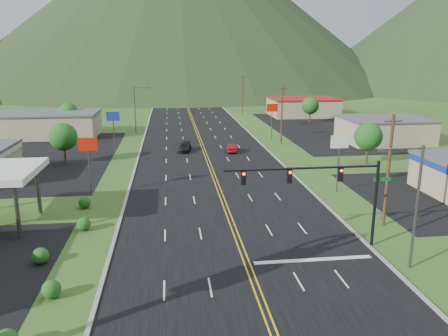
{
  "coord_description": "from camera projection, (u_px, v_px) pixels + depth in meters",
  "views": [
    {
      "loc": [
        -5.29,
        -16.71,
        14.81
      ],
      "look_at": [
        -0.35,
        22.84,
        4.5
      ],
      "focal_mm": 35.0,
      "sensor_mm": 36.0,
      "label": 1
    }
  ],
  "objects": [
    {
      "name": "pole_sign_east_a",
      "position": [
        339.0,
        148.0,
        47.59
      ],
      "size": [
        2.0,
        0.18,
        6.4
      ],
      "color": "#59595E",
      "rests_on": "ground"
    },
    {
      "name": "building_east_far",
      "position": [
        303.0,
        107.0,
        109.65
      ],
      "size": [
        16.4,
        12.4,
        4.5
      ],
      "color": "tan",
      "rests_on": "ground"
    },
    {
      "name": "utility_pole_b",
      "position": [
        282.0,
        115.0,
        73.57
      ],
      "size": [
        1.6,
        0.28,
        10.0
      ],
      "color": "#382314",
      "rests_on": "ground"
    },
    {
      "name": "pole_sign_west_a",
      "position": [
        88.0,
        150.0,
        46.27
      ],
      "size": [
        2.0,
        0.18,
        6.4
      ],
      "color": "#59595E",
      "rests_on": "ground"
    },
    {
      "name": "streetlight_west",
      "position": [
        136.0,
        106.0,
        84.94
      ],
      "size": [
        3.28,
        0.25,
        9.0
      ],
      "color": "#59595E",
      "rests_on": "ground"
    },
    {
      "name": "car_red_far",
      "position": [
        232.0,
        148.0,
        68.73
      ],
      "size": [
        1.72,
        4.08,
        1.31
      ],
      "primitive_type": "imported",
      "rotation": [
        0.0,
        0.0,
        3.06
      ],
      "color": "maroon",
      "rests_on": "ground"
    },
    {
      "name": "tree_west_b",
      "position": [
        69.0,
        113.0,
        85.59
      ],
      "size": [
        3.84,
        3.84,
        5.82
      ],
      "color": "#382314",
      "rests_on": "ground"
    },
    {
      "name": "pole_sign_east_b",
      "position": [
        272.0,
        111.0,
        78.33
      ],
      "size": [
        2.0,
        0.18,
        6.4
      ],
      "color": "#59595E",
      "rests_on": "ground"
    },
    {
      "name": "pole_sign_west_b",
      "position": [
        113.0,
        120.0,
        67.4
      ],
      "size": [
        2.0,
        0.18,
        6.4
      ],
      "color": "#59595E",
      "rests_on": "ground"
    },
    {
      "name": "utility_pole_a",
      "position": [
        388.0,
        170.0,
        38.02
      ],
      "size": [
        1.6,
        0.28,
        10.0
      ],
      "color": "#382314",
      "rests_on": "ground"
    },
    {
      "name": "streetlight_east",
      "position": [
        413.0,
        200.0,
        30.04
      ],
      "size": [
        3.28,
        0.25,
        9.0
      ],
      "color": "#59595E",
      "rests_on": "ground"
    },
    {
      "name": "tree_west_a",
      "position": [
        63.0,
        137.0,
        60.25
      ],
      "size": [
        3.84,
        3.84,
        5.82
      ],
      "color": "#382314",
      "rests_on": "ground"
    },
    {
      "name": "tree_east_a",
      "position": [
        368.0,
        137.0,
        60.49
      ],
      "size": [
        3.84,
        3.84,
        5.82
      ],
      "color": "#382314",
      "rests_on": "ground"
    },
    {
      "name": "utility_pole_c",
      "position": [
        243.0,
        94.0,
        111.99
      ],
      "size": [
        1.6,
        0.28,
        10.0
      ],
      "color": "#382314",
      "rests_on": "ground"
    },
    {
      "name": "utility_pole_d",
      "position": [
        224.0,
        84.0,
        150.42
      ],
      "size": [
        1.6,
        0.28,
        10.0
      ],
      "color": "#382314",
      "rests_on": "ground"
    },
    {
      "name": "building_west_far",
      "position": [
        48.0,
        124.0,
        81.79
      ],
      "size": [
        18.4,
        11.4,
        4.5
      ],
      "color": "tan",
      "rests_on": "ground"
    },
    {
      "name": "car_dark_mid",
      "position": [
        185.0,
        148.0,
        69.22
      ],
      "size": [
        2.42,
        4.54,
        1.25
      ],
      "primitive_type": "imported",
      "rotation": [
        0.0,
        0.0,
        -0.16
      ],
      "color": "black",
      "rests_on": "ground"
    },
    {
      "name": "tree_east_b",
      "position": [
        310.0,
        106.0,
        97.47
      ],
      "size": [
        3.84,
        3.84,
        5.82
      ],
      "color": "#382314",
      "rests_on": "ground"
    },
    {
      "name": "traffic_signal",
      "position": [
        327.0,
        183.0,
        33.28
      ],
      "size": [
        13.1,
        0.43,
        7.0
      ],
      "color": "black",
      "rests_on": "ground"
    },
    {
      "name": "building_east_mid",
      "position": [
        384.0,
        130.0,
        76.53
      ],
      "size": [
        14.4,
        11.4,
        4.3
      ],
      "color": "tan",
      "rests_on": "ground"
    }
  ]
}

